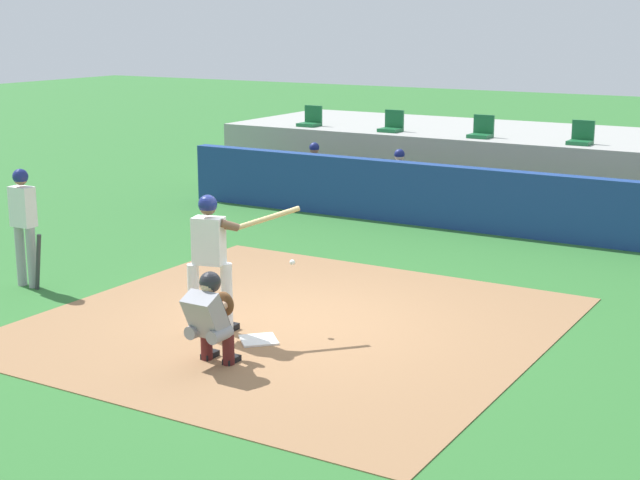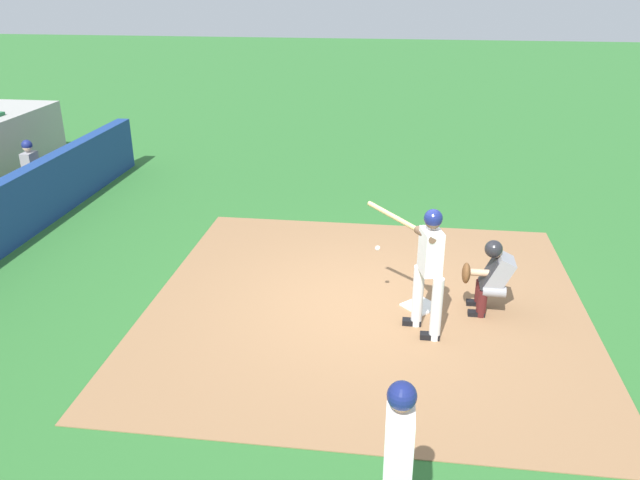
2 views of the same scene
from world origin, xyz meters
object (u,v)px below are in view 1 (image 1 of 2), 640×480
(stadium_seat_0, at_px, (311,120))
(stadium_seat_3, at_px, (581,138))
(home_plate, at_px, (259,340))
(dugout_player_0, at_px, (311,172))
(stadium_seat_1, at_px, (392,126))
(catcher_crouched, at_px, (211,315))
(on_deck_batter, at_px, (24,220))
(stadium_seat_2, at_px, (482,131))
(batter_at_plate, at_px, (212,255))
(dugout_player_1, at_px, (396,180))

(stadium_seat_0, xyz_separation_m, stadium_seat_3, (6.50, 0.00, 0.00))
(home_plate, height_order, stadium_seat_3, stadium_seat_3)
(home_plate, distance_m, stadium_seat_3, 10.35)
(home_plate, height_order, dugout_player_0, dugout_player_0)
(stadium_seat_1, bearing_deg, catcher_crouched, -73.73)
(on_deck_batter, height_order, stadium_seat_2, stadium_seat_2)
(stadium_seat_0, relative_size, stadium_seat_2, 1.00)
(batter_at_plate, bearing_deg, dugout_player_1, 100.00)
(batter_at_plate, xyz_separation_m, stadium_seat_0, (-4.74, 10.21, 0.50))
(batter_at_plate, relative_size, stadium_seat_3, 3.76)
(batter_at_plate, xyz_separation_m, stadium_seat_2, (-0.41, 10.21, 0.50))
(dugout_player_1, distance_m, stadium_seat_1, 2.48)
(dugout_player_1, distance_m, stadium_seat_2, 2.44)
(home_plate, distance_m, stadium_seat_1, 10.79)
(stadium_seat_2, bearing_deg, catcher_crouched, -84.46)
(catcher_crouched, xyz_separation_m, stadium_seat_0, (-5.41, 11.12, 0.93))
(dugout_player_0, bearing_deg, catcher_crouched, -65.37)
(stadium_seat_2, bearing_deg, batter_at_plate, -87.73)
(home_plate, height_order, stadium_seat_2, stadium_seat_2)
(stadium_seat_2, bearing_deg, stadium_seat_1, 180.00)
(batter_at_plate, distance_m, stadium_seat_3, 10.37)
(dugout_player_1, height_order, stadium_seat_0, stadium_seat_0)
(on_deck_batter, bearing_deg, stadium_seat_2, 71.51)
(batter_at_plate, bearing_deg, stadium_seat_0, 114.91)
(catcher_crouched, bearing_deg, batter_at_plate, 126.33)
(stadium_seat_1, relative_size, stadium_seat_3, 1.00)
(dugout_player_1, xyz_separation_m, stadium_seat_0, (-3.30, 2.03, 0.86))
(catcher_crouched, relative_size, stadium_seat_2, 4.12)
(stadium_seat_1, bearing_deg, home_plate, -72.29)
(on_deck_batter, height_order, dugout_player_0, on_deck_batter)
(batter_at_plate, height_order, stadium_seat_3, stadium_seat_3)
(batter_at_plate, relative_size, stadium_seat_0, 3.76)
(on_deck_batter, bearing_deg, batter_at_plate, -4.98)
(home_plate, xyz_separation_m, batter_at_plate, (-0.68, -0.03, 1.01))
(home_plate, xyz_separation_m, dugout_player_1, (-2.12, 8.14, 0.65))
(dugout_player_1, relative_size, stadium_seat_1, 2.71)
(stadium_seat_3, bearing_deg, stadium_seat_1, 180.00)
(batter_at_plate, height_order, stadium_seat_0, stadium_seat_0)
(stadium_seat_3, bearing_deg, stadium_seat_2, 180.00)
(dugout_player_1, xyz_separation_m, stadium_seat_3, (3.20, 2.03, 0.86))
(dugout_player_1, xyz_separation_m, stadium_seat_2, (1.04, 2.03, 0.86))
(on_deck_batter, xyz_separation_m, stadium_seat_0, (-1.03, 9.88, 0.51))
(stadium_seat_2, relative_size, stadium_seat_3, 1.00)
(dugout_player_0, relative_size, stadium_seat_0, 2.71)
(stadium_seat_0, height_order, stadium_seat_1, same)
(dugout_player_0, bearing_deg, batter_at_plate, -66.86)
(batter_at_plate, relative_size, dugout_player_1, 1.39)
(batter_at_plate, relative_size, stadium_seat_1, 3.76)
(on_deck_batter, height_order, stadium_seat_0, stadium_seat_0)
(dugout_player_1, distance_m, stadium_seat_0, 3.97)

